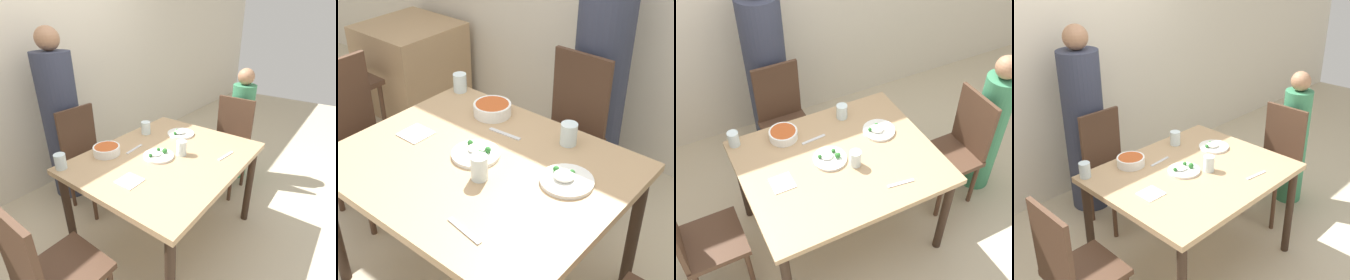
# 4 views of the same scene
# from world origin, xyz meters

# --- Properties ---
(ground_plane) EXTENTS (10.00, 10.00, 0.00)m
(ground_plane) POSITION_xyz_m (0.00, 0.00, 0.00)
(ground_plane) COLOR beige
(dining_table) EXTENTS (1.29, 1.05, 0.77)m
(dining_table) POSITION_xyz_m (0.00, 0.00, 0.69)
(dining_table) COLOR tan
(dining_table) RESTS_ON ground_plane
(chair_adult_spot) EXTENTS (0.40, 0.40, 0.97)m
(chair_adult_spot) POSITION_xyz_m (-0.08, 0.87, 0.52)
(chair_adult_spot) COLOR #4C3323
(chair_adult_spot) RESTS_ON ground_plane
(chair_child_spot) EXTENTS (0.40, 0.40, 0.97)m
(chair_child_spot) POSITION_xyz_m (0.99, -0.07, 0.52)
(chair_child_spot) COLOR #4C3323
(chair_child_spot) RESTS_ON ground_plane
(chair_empty_left) EXTENTS (0.40, 0.40, 0.97)m
(chair_empty_left) POSITION_xyz_m (-0.99, 0.01, 0.52)
(chair_empty_left) COLOR #4C3323
(chair_empty_left) RESTS_ON ground_plane
(person_adult) EXTENTS (0.35, 0.35, 1.65)m
(person_adult) POSITION_xyz_m (-0.08, 1.21, 0.76)
(person_adult) COLOR #33384C
(person_adult) RESTS_ON ground_plane
(person_child) EXTENTS (0.24, 0.24, 1.24)m
(person_child) POSITION_xyz_m (1.28, -0.07, 0.58)
(person_child) COLOR #387F56
(person_child) RESTS_ON ground_plane
(bowl_curry) EXTENTS (0.20, 0.20, 0.06)m
(bowl_curry) POSITION_xyz_m (-0.25, 0.37, 0.81)
(bowl_curry) COLOR white
(bowl_curry) RESTS_ON dining_table
(plate_rice_adult) EXTENTS (0.23, 0.23, 0.05)m
(plate_rice_adult) POSITION_xyz_m (0.38, 0.13, 0.79)
(plate_rice_adult) COLOR white
(plate_rice_adult) RESTS_ON dining_table
(plate_rice_child) EXTENTS (0.23, 0.23, 0.06)m
(plate_rice_child) POSITION_xyz_m (-0.05, 0.03, 0.78)
(plate_rice_child) COLOR white
(plate_rice_child) RESTS_ON dining_table
(glass_water_tall) EXTENTS (0.08, 0.08, 0.11)m
(glass_water_tall) POSITION_xyz_m (-0.58, 0.46, 0.83)
(glass_water_tall) COLOR silver
(glass_water_tall) RESTS_ON dining_table
(glass_water_short) EXTENTS (0.08, 0.08, 0.11)m
(glass_water_short) POSITION_xyz_m (0.22, 0.39, 0.83)
(glass_water_short) COLOR silver
(glass_water_short) RESTS_ON dining_table
(glass_water_center) EXTENTS (0.08, 0.08, 0.11)m
(glass_water_center) POSITION_xyz_m (0.07, -0.09, 0.83)
(glass_water_center) COLOR silver
(glass_water_center) RESTS_ON dining_table
(napkin_folded) EXTENTS (0.14, 0.14, 0.01)m
(napkin_folded) POSITION_xyz_m (-0.41, -0.02, 0.77)
(napkin_folded) COLOR white
(napkin_folded) RESTS_ON dining_table
(fork_steel) EXTENTS (0.18, 0.04, 0.01)m
(fork_steel) POSITION_xyz_m (-0.07, 0.26, 0.77)
(fork_steel) COLOR silver
(fork_steel) RESTS_ON dining_table
(spoon_steel) EXTENTS (0.18, 0.04, 0.01)m
(spoon_steel) POSITION_xyz_m (0.25, -0.36, 0.77)
(spoon_steel) COLOR silver
(spoon_steel) RESTS_ON dining_table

